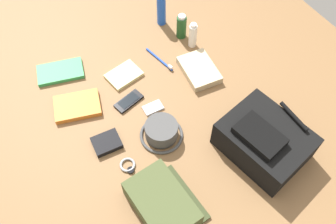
{
  "coord_description": "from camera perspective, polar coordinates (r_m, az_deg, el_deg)",
  "views": [
    {
      "loc": [
        0.71,
        -0.43,
        1.3
      ],
      "look_at": [
        0.0,
        0.0,
        0.04
      ],
      "focal_mm": 38.89,
      "sensor_mm": 36.0,
      "label": 1
    }
  ],
  "objects": [
    {
      "name": "ground_plane",
      "position": [
        1.56,
        0.0,
        -1.05
      ],
      "size": [
        2.64,
        2.02,
        0.02
      ],
      "primitive_type": "cube",
      "color": "brown",
      "rests_on": "ground"
    },
    {
      "name": "backpack",
      "position": [
        1.45,
        14.82,
        -4.35
      ],
      "size": [
        0.37,
        0.31,
        0.17
      ],
      "color": "black",
      "rests_on": "ground_plane"
    },
    {
      "name": "toiletry_pouch",
      "position": [
        1.33,
        -0.85,
        -14.12
      ],
      "size": [
        0.27,
        0.23,
        0.09
      ],
      "color": "#47512D",
      "rests_on": "ground_plane"
    },
    {
      "name": "bucket_hat",
      "position": [
        1.47,
        -1.04,
        -3.08
      ],
      "size": [
        0.18,
        0.18,
        0.08
      ],
      "color": "#4A4A4A",
      "rests_on": "ground_plane"
    },
    {
      "name": "deodorant_spray",
      "position": [
        1.86,
        -1.06,
        15.71
      ],
      "size": [
        0.04,
        0.04,
        0.17
      ],
      "color": "blue",
      "rests_on": "ground_plane"
    },
    {
      "name": "shampoo_bottle",
      "position": [
        1.81,
        2.13,
        13.25
      ],
      "size": [
        0.05,
        0.05,
        0.13
      ],
      "color": "#19471E",
      "rests_on": "ground_plane"
    },
    {
      "name": "toothpaste_tube",
      "position": [
        1.76,
        3.91,
        11.9
      ],
      "size": [
        0.04,
        0.04,
        0.14
      ],
      "color": "white",
      "rests_on": "ground_plane"
    },
    {
      "name": "paperback_novel",
      "position": [
        1.75,
        -16.51,
        6.05
      ],
      "size": [
        0.17,
        0.23,
        0.02
      ],
      "color": "#2D934C",
      "rests_on": "ground_plane"
    },
    {
      "name": "travel_guidebook",
      "position": [
        1.61,
        -14.02,
        0.92
      ],
      "size": [
        0.19,
        0.23,
        0.02
      ],
      "color": "orange",
      "rests_on": "ground_plane"
    },
    {
      "name": "cell_phone",
      "position": [
        1.59,
        -6.17,
        1.7
      ],
      "size": [
        0.08,
        0.14,
        0.01
      ],
      "color": "black",
      "rests_on": "ground_plane"
    },
    {
      "name": "media_player",
      "position": [
        1.57,
        -2.39,
        0.67
      ],
      "size": [
        0.06,
        0.09,
        0.01
      ],
      "color": "#B7B7BC",
      "rests_on": "ground_plane"
    },
    {
      "name": "wristwatch",
      "position": [
        1.44,
        -6.29,
        -8.35
      ],
      "size": [
        0.07,
        0.06,
        0.01
      ],
      "color": "#99999E",
      "rests_on": "ground_plane"
    },
    {
      "name": "toothbrush",
      "position": [
        1.73,
        -1.15,
        8.1
      ],
      "size": [
        0.18,
        0.05,
        0.02
      ],
      "color": "blue",
      "rests_on": "ground_plane"
    },
    {
      "name": "wallet",
      "position": [
        1.49,
        -9.59,
        -4.77
      ],
      "size": [
        0.1,
        0.12,
        0.02
      ],
      "primitive_type": "cube",
      "rotation": [
        0.0,
        0.0,
        -0.09
      ],
      "color": "black",
      "rests_on": "ground_plane"
    },
    {
      "name": "notepad",
      "position": [
        1.68,
        -6.93,
        5.78
      ],
      "size": [
        0.13,
        0.17,
        0.02
      ],
      "primitive_type": "cube",
      "rotation": [
        0.0,
        0.0,
        0.17
      ],
      "color": "beige",
      "rests_on": "ground_plane"
    },
    {
      "name": "folded_towel",
      "position": [
        1.68,
        4.89,
        6.6
      ],
      "size": [
        0.22,
        0.16,
        0.04
      ],
      "primitive_type": "cube",
      "rotation": [
        0.0,
        0.0,
        -0.12
      ],
      "color": "#C6B289",
      "rests_on": "ground_plane"
    }
  ]
}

